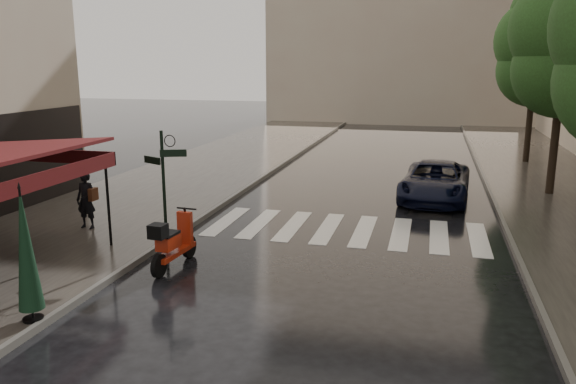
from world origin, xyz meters
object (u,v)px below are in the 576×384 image
at_px(pedestrian_with_umbrella, 84,172).
at_px(parked_car, 435,181).
at_px(scooter, 173,244).
at_px(parasol_front, 26,249).

relative_size(pedestrian_with_umbrella, parked_car, 0.51).
height_order(pedestrian_with_umbrella, parked_car, pedestrian_with_umbrella).
height_order(scooter, parked_car, parked_car).
xyz_separation_m(pedestrian_with_umbrella, scooter, (3.64, -2.07, -1.15)).
height_order(scooter, parasol_front, parasol_front).
xyz_separation_m(parked_car, parasol_front, (-7.11, -11.95, 0.81)).
relative_size(parked_car, parasol_front, 1.90).
xyz_separation_m(pedestrian_with_umbrella, parasol_front, (2.47, -5.47, -0.26)).
xyz_separation_m(scooter, parked_car, (5.94, 8.55, 0.07)).
bearing_deg(scooter, parasol_front, -104.66).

